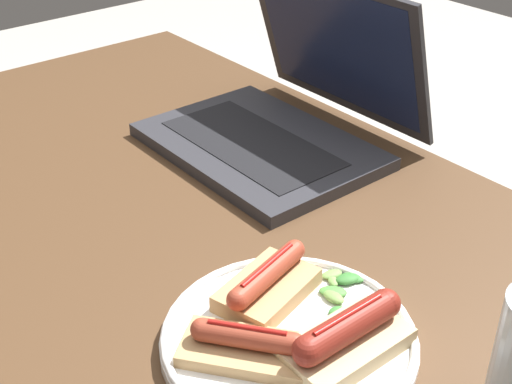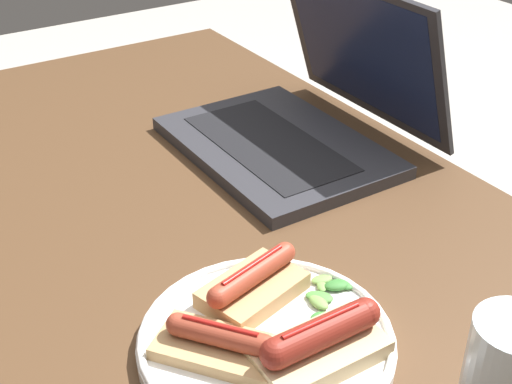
# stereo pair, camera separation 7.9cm
# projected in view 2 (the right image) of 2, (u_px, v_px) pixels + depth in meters

# --- Properties ---
(desk) EXTENTS (1.32, 0.67, 0.71)m
(desk) POSITION_uv_depth(u_px,v_px,m) (237.00, 277.00, 0.86)
(desk) COLOR #4C331E
(desk) RESTS_ON ground_plane
(laptop) EXTENTS (0.32, 0.29, 0.22)m
(laptop) POSITION_uv_depth(u_px,v_px,m) (301.00, 119.00, 1.00)
(laptop) COLOR #2D2D33
(laptop) RESTS_ON desk
(plate) EXTENTS (0.24, 0.24, 0.02)m
(plate) POSITION_uv_depth(u_px,v_px,m) (266.00, 340.00, 0.66)
(plate) COLOR white
(plate) RESTS_ON desk
(sausage_toast_left) EXTENTS (0.07, 0.12, 0.05)m
(sausage_toast_left) POSITION_uv_depth(u_px,v_px,m) (320.00, 343.00, 0.63)
(sausage_toast_left) COLOR #D6B784
(sausage_toast_left) RESTS_ON plate
(sausage_toast_middle) EXTENTS (0.09, 0.12, 0.04)m
(sausage_toast_middle) POSITION_uv_depth(u_px,v_px,m) (253.00, 284.00, 0.70)
(sausage_toast_middle) COLOR tan
(sausage_toast_middle) RESTS_ON plate
(sausage_toast_right) EXTENTS (0.13, 0.12, 0.04)m
(sausage_toast_right) POSITION_uv_depth(u_px,v_px,m) (221.00, 343.00, 0.64)
(sausage_toast_right) COLOR tan
(sausage_toast_right) RESTS_ON plate
(salad_pile) EXTENTS (0.06, 0.07, 0.01)m
(salad_pile) POSITION_uv_depth(u_px,v_px,m) (327.00, 292.00, 0.71)
(salad_pile) COLOR #709E4C
(salad_pile) RESTS_ON plate
(drinking_glass) EXTENTS (0.07, 0.07, 0.12)m
(drinking_glass) POSITION_uv_depth(u_px,v_px,m) (505.00, 383.00, 0.55)
(drinking_glass) COLOR silver
(drinking_glass) RESTS_ON desk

